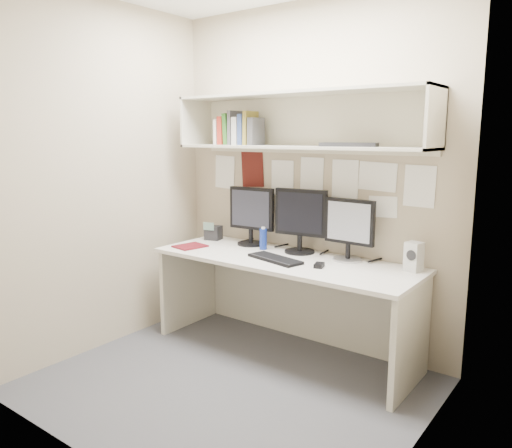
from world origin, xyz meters
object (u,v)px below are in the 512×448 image
Objects in this scene: monitor_right at (349,227)px; monitor_left at (251,214)px; speaker at (414,257)px; maroon_notebook at (190,246)px; desk_phone at (213,233)px; monitor_center at (301,218)px; keyboard at (275,259)px; desk at (284,305)px.

monitor_left is at bearing -177.64° from monitor_right.
speaker is 0.83× the size of maroon_notebook.
monitor_right reaches higher than speaker.
monitor_right is 1.27m from desk_phone.
monitor_left is at bearing 173.17° from monitor_center.
monitor_center is at bearing -11.81° from desk_phone.
monitor_right is 0.50m from speaker.
desk_phone reaches higher than keyboard.
desk_phone is at bearing -175.79° from monitor_right.
desk_phone is (-0.38, -0.04, -0.19)m from monitor_left.
monitor_right is at bearing -4.50° from monitor_left.
speaker is (0.48, -0.01, -0.15)m from monitor_right.
keyboard reaches higher than desk.
monitor_right is 2.83× the size of desk_phone.
maroon_notebook is at bearing -162.49° from keyboard.
keyboard is 0.80m from maroon_notebook.
desk is 4.52× the size of monitor_right.
desk_phone is at bearing 175.90° from monitor_center.
maroon_notebook is at bearing -169.33° from desk.
monitor_center is (0.47, -0.00, 0.01)m from monitor_left.
monitor_center reaches higher than monitor_left.
monitor_right is (0.41, 0.00, -0.02)m from monitor_center.
monitor_center is at bearing 101.74° from keyboard.
desk is 0.39m from keyboard.
keyboard is 2.24× the size of speaker.
maroon_notebook is (-0.34, -0.37, -0.25)m from monitor_left.
maroon_notebook is at bearing -162.12° from monitor_center.
monitor_left reaches higher than speaker.
maroon_notebook is at bearing -96.93° from desk_phone.
speaker is at bearing -7.50° from monitor_center.
maroon_notebook is (-0.81, -0.37, -0.26)m from monitor_center.
speaker is at bearing 33.08° from keyboard.
monitor_left reaches higher than desk.
maroon_notebook reaches higher than desk.
desk is at bearing -149.33° from monitor_right.
maroon_notebook is (-0.80, -0.15, 0.37)m from desk.
monitor_center is 3.11× the size of desk_phone.
monitor_left is (-0.47, 0.22, 0.62)m from desk.
monitor_right is 1.88× the size of maroon_notebook.
maroon_notebook is (-1.69, -0.36, -0.09)m from speaker.
monitor_right reaches higher than desk.
speaker reaches higher than desk.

